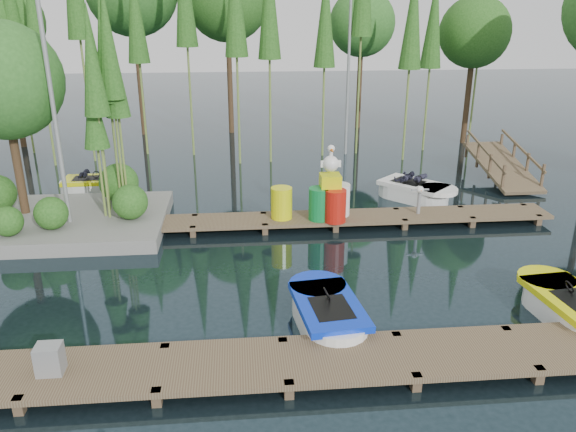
{
  "coord_description": "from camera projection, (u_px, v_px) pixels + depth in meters",
  "views": [
    {
      "loc": [
        -0.72,
        -12.76,
        6.06
      ],
      "look_at": [
        0.5,
        0.5,
        1.1
      ],
      "focal_mm": 35.0,
      "sensor_mm": 36.0,
      "label": 1
    }
  ],
  "objects": [
    {
      "name": "lamp_rear",
      "position": [
        349.0,
        54.0,
        23.2
      ],
      "size": [
        0.3,
        0.3,
        7.25
      ],
      "color": "gray",
      "rests_on": "ground"
    },
    {
      "name": "tree_screen",
      "position": [
        199.0,
        6.0,
        21.66
      ],
      "size": [
        34.42,
        18.53,
        10.31
      ],
      "color": "#422E1C",
      "rests_on": "ground"
    },
    {
      "name": "ground_plane",
      "position": [
        270.0,
        265.0,
        14.08
      ],
      "size": [
        90.0,
        90.0,
        0.0
      ],
      "primitive_type": "plane",
      "color": "#1C2D35"
    },
    {
      "name": "island",
      "position": [
        34.0,
        118.0,
        15.5
      ],
      "size": [
        6.2,
        4.2,
        6.75
      ],
      "color": "slate",
      "rests_on": "ground"
    },
    {
      "name": "yellow_barrel",
      "position": [
        282.0,
        203.0,
        16.19
      ],
      "size": [
        0.61,
        0.61,
        0.92
      ],
      "primitive_type": "cylinder",
      "color": "#DDE10B",
      "rests_on": "far_dock"
    },
    {
      "name": "boat_yellow_far",
      "position": [
        95.0,
        185.0,
        19.47
      ],
      "size": [
        2.51,
        1.17,
        1.25
      ],
      "rotation": [
        0.0,
        0.0,
        -0.34
      ],
      "color": "white",
      "rests_on": "ground"
    },
    {
      "name": "boat_yellow_near",
      "position": [
        569.0,
        307.0,
        11.56
      ],
      "size": [
        1.44,
        2.76,
        0.9
      ],
      "rotation": [
        0.0,
        0.0,
        0.18
      ],
      "color": "white",
      "rests_on": "ground"
    },
    {
      "name": "drum_cluster",
      "position": [
        331.0,
        197.0,
        16.11
      ],
      "size": [
        1.25,
        1.15,
        2.16
      ],
      "color": "#0D7632",
      "rests_on": "far_dock"
    },
    {
      "name": "far_dock",
      "position": [
        299.0,
        220.0,
        16.42
      ],
      "size": [
        15.0,
        1.2,
        0.5
      ],
      "color": "brown",
      "rests_on": "ground"
    },
    {
      "name": "near_dock",
      "position": [
        286.0,
        363.0,
        9.8
      ],
      "size": [
        18.0,
        1.5,
        0.5
      ],
      "color": "brown",
      "rests_on": "ground"
    },
    {
      "name": "seagull_post",
      "position": [
        420.0,
        195.0,
        16.5
      ],
      "size": [
        0.53,
        0.29,
        0.85
      ],
      "color": "gray",
      "rests_on": "far_dock"
    },
    {
      "name": "lamp_island",
      "position": [
        49.0,
        82.0,
        14.46
      ],
      "size": [
        0.3,
        0.3,
        7.25
      ],
      "color": "gray",
      "rests_on": "ground"
    },
    {
      "name": "boat_blue",
      "position": [
        327.0,
        315.0,
        11.28
      ],
      "size": [
        1.5,
        2.8,
        0.9
      ],
      "rotation": [
        0.0,
        0.0,
        0.11
      ],
      "color": "white",
      "rests_on": "ground"
    },
    {
      "name": "utility_cabinet",
      "position": [
        50.0,
        359.0,
        9.35
      ],
      "size": [
        0.42,
        0.36,
        0.52
      ],
      "primitive_type": "cube",
      "color": "gray",
      "rests_on": "near_dock"
    },
    {
      "name": "ramp",
      "position": [
        502.0,
        165.0,
        20.72
      ],
      "size": [
        1.5,
        3.94,
        1.49
      ],
      "color": "brown",
      "rests_on": "ground"
    },
    {
      "name": "boat_white_far",
      "position": [
        415.0,
        191.0,
        18.77
      ],
      "size": [
        2.78,
        2.85,
        1.3
      ],
      "rotation": [
        0.0,
        0.0,
        -0.12
      ],
      "color": "white",
      "rests_on": "ground"
    }
  ]
}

